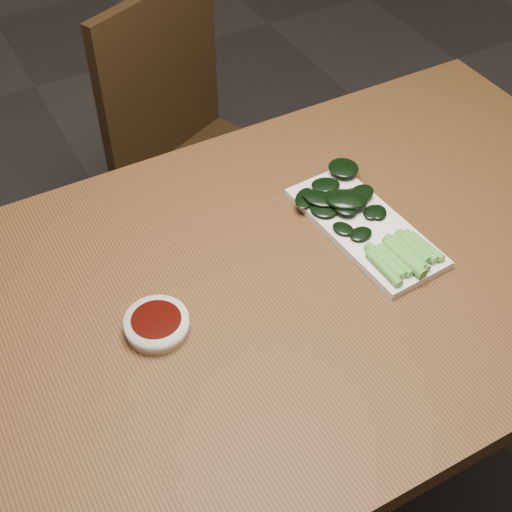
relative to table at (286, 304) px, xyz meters
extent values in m
plane|color=#282626|center=(0.00, 0.00, -0.68)|extent=(6.00, 6.00, 0.00)
cube|color=#4C2F15|center=(0.00, 0.00, 0.05)|extent=(1.40, 0.80, 0.04)
cylinder|color=#4C2F15|center=(0.64, 0.34, -0.32)|extent=(0.05, 0.05, 0.71)
cube|color=black|center=(0.17, 0.62, -0.25)|extent=(0.52, 0.52, 0.04)
cylinder|color=black|center=(0.09, 0.40, -0.47)|extent=(0.04, 0.04, 0.41)
cylinder|color=black|center=(0.40, 0.54, -0.47)|extent=(0.04, 0.04, 0.41)
cylinder|color=black|center=(-0.05, 0.71, -0.47)|extent=(0.04, 0.04, 0.41)
cylinder|color=black|center=(0.26, 0.84, -0.47)|extent=(0.04, 0.04, 0.41)
cube|color=black|center=(0.10, 0.78, -0.01)|extent=(0.37, 0.19, 0.44)
cylinder|color=silver|center=(-0.23, 0.00, 0.08)|extent=(0.10, 0.10, 0.03)
cylinder|color=#350904|center=(-0.23, 0.00, 0.10)|extent=(0.08, 0.08, 0.00)
cube|color=silver|center=(0.18, 0.03, 0.08)|extent=(0.15, 0.31, 0.01)
cylinder|color=#51A137|center=(0.14, -0.08, 0.09)|extent=(0.02, 0.08, 0.01)
cylinder|color=#51A137|center=(0.15, -0.07, 0.09)|extent=(0.02, 0.09, 0.02)
cylinder|color=#51A137|center=(0.15, -0.07, 0.09)|extent=(0.02, 0.08, 0.02)
cylinder|color=#51A137|center=(0.16, -0.07, 0.09)|extent=(0.02, 0.08, 0.01)
cylinder|color=#51A137|center=(0.18, -0.08, 0.09)|extent=(0.03, 0.09, 0.02)
cylinder|color=#51A137|center=(0.18, -0.07, 0.10)|extent=(0.03, 0.09, 0.02)
cylinder|color=#51A137|center=(0.20, -0.07, 0.09)|extent=(0.02, 0.09, 0.01)
cylinder|color=#51A137|center=(0.21, -0.06, 0.09)|extent=(0.02, 0.08, 0.02)
cylinder|color=#51A137|center=(0.22, -0.07, 0.09)|extent=(0.02, 0.08, 0.02)
cylinder|color=#51A137|center=(0.23, -0.07, 0.09)|extent=(0.02, 0.08, 0.01)
ellipsoid|color=black|center=(0.11, 0.13, 0.09)|extent=(0.07, 0.07, 0.01)
ellipsoid|color=black|center=(0.22, 0.16, 0.10)|extent=(0.06, 0.06, 0.01)
ellipsoid|color=black|center=(0.13, 0.11, 0.10)|extent=(0.07, 0.07, 0.01)
ellipsoid|color=black|center=(0.18, 0.09, 0.09)|extent=(0.05, 0.05, 0.01)
ellipsoid|color=black|center=(0.19, 0.09, 0.10)|extent=(0.04, 0.05, 0.01)
ellipsoid|color=black|center=(0.21, 0.09, 0.10)|extent=(0.06, 0.05, 0.01)
ellipsoid|color=black|center=(0.14, 0.11, 0.09)|extent=(0.06, 0.05, 0.01)
ellipsoid|color=black|center=(0.16, 0.07, 0.10)|extent=(0.05, 0.05, 0.01)
ellipsoid|color=black|center=(0.17, 0.14, 0.09)|extent=(0.07, 0.06, 0.01)
ellipsoid|color=black|center=(0.13, 0.09, 0.09)|extent=(0.05, 0.05, 0.01)
ellipsoid|color=black|center=(0.13, 0.12, 0.10)|extent=(0.06, 0.06, 0.01)
ellipsoid|color=black|center=(0.17, 0.08, 0.10)|extent=(0.09, 0.09, 0.02)
ellipsoid|color=black|center=(0.13, 0.03, 0.09)|extent=(0.04, 0.05, 0.01)
ellipsoid|color=black|center=(0.20, 0.04, 0.09)|extent=(0.05, 0.05, 0.01)
ellipsoid|color=black|center=(0.15, 0.01, 0.09)|extent=(0.05, 0.04, 0.01)
ellipsoid|color=black|center=(0.21, 0.04, 0.09)|extent=(0.05, 0.05, 0.01)
camera|label=1|loc=(-0.43, -0.68, 0.94)|focal=50.00mm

